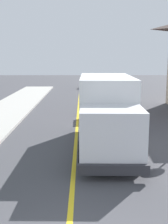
% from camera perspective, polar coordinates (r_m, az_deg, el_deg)
% --- Properties ---
extents(centre_line_yellow, '(0.16, 56.00, 0.01)m').
position_cam_1_polar(centre_line_yellow, '(15.12, -1.53, -4.88)').
color(centre_line_yellow, gold).
rests_on(centre_line_yellow, ground).
extents(box_truck, '(2.54, 7.23, 3.20)m').
position_cam_1_polar(box_truck, '(13.16, 4.50, 0.58)').
color(box_truck, white).
rests_on(box_truck, ground).
extents(parked_car_near, '(1.85, 4.42, 1.67)m').
position_cam_1_polar(parked_car_near, '(19.56, 4.09, 1.10)').
color(parked_car_near, maroon).
rests_on(parked_car_near, ground).
extents(parked_car_mid, '(1.98, 4.47, 1.67)m').
position_cam_1_polar(parked_car_mid, '(25.41, 3.89, 3.37)').
color(parked_car_mid, silver).
rests_on(parked_car_mid, ground).
extents(parked_car_far, '(1.95, 4.46, 1.67)m').
position_cam_1_polar(parked_car_far, '(31.50, 3.25, 4.85)').
color(parked_car_far, '#B7B7BC').
rests_on(parked_car_far, ground).
extents(parked_car_furthest, '(2.00, 4.48, 1.67)m').
position_cam_1_polar(parked_car_furthest, '(38.77, 1.76, 6.00)').
color(parked_car_furthest, '#4C564C').
rests_on(parked_car_furthest, ground).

